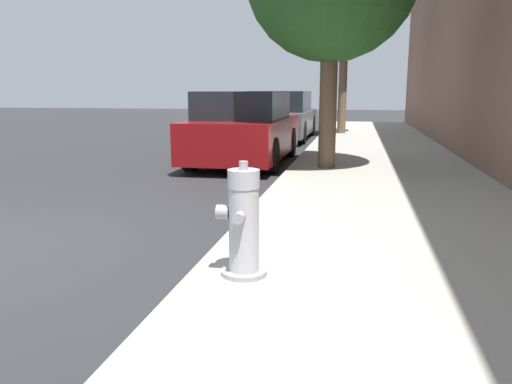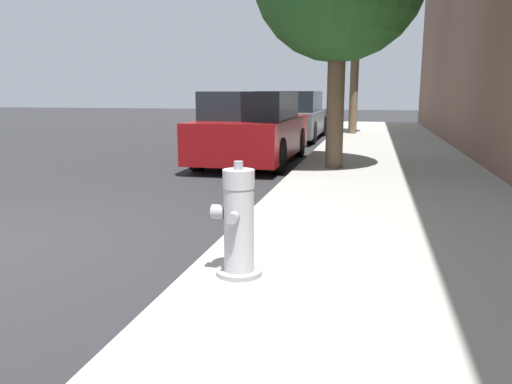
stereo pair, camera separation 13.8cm
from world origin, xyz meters
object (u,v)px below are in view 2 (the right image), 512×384
(fire_hydrant, at_px, (238,224))
(parked_car_near, at_px, (253,129))
(street_tree_far, at_px, (357,4))
(parked_car_mid, at_px, (291,116))

(fire_hydrant, xyz_separation_m, parked_car_near, (-1.46, 6.55, 0.20))
(parked_car_near, bearing_deg, fire_hydrant, -77.40)
(fire_hydrant, bearing_deg, parked_car_near, 102.60)
(fire_hydrant, xyz_separation_m, street_tree_far, (0.25, 13.35, 3.65))
(parked_car_near, height_order, parked_car_mid, parked_car_mid)
(parked_car_near, relative_size, parked_car_mid, 0.89)
(fire_hydrant, xyz_separation_m, parked_car_mid, (-1.55, 12.01, 0.21))
(parked_car_mid, height_order, street_tree_far, street_tree_far)
(street_tree_far, bearing_deg, parked_car_near, -104.16)
(parked_car_near, relative_size, street_tree_far, 0.78)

